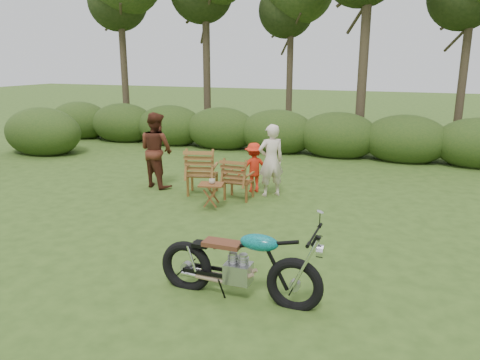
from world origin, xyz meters
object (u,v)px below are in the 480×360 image
(adult_b, at_px, (158,186))
(child, at_px, (254,192))
(adult_a, at_px, (270,196))
(side_table, at_px, (211,196))
(lawn_chair_left, at_px, (203,194))
(cup, at_px, (212,181))
(motorcycle, at_px, (238,296))
(lawn_chair_right, at_px, (239,199))

(adult_b, bearing_deg, child, -151.91)
(adult_a, bearing_deg, side_table, 18.85)
(lawn_chair_left, bearing_deg, adult_a, 179.51)
(cup, distance_m, adult_a, 1.65)
(adult_b, distance_m, child, 2.35)
(adult_a, bearing_deg, motorcycle, 64.47)
(adult_a, bearing_deg, cup, 19.10)
(lawn_chair_left, bearing_deg, adult_b, -23.15)
(motorcycle, bearing_deg, child, 106.85)
(lawn_chair_left, xyz_separation_m, adult_a, (1.50, 0.40, 0.00))
(child, bearing_deg, motorcycle, 72.57)
(adult_a, bearing_deg, child, -58.37)
(child, bearing_deg, side_table, 40.38)
(cup, distance_m, child, 1.63)
(side_table, bearing_deg, child, 74.99)
(motorcycle, distance_m, adult_a, 4.66)
(side_table, xyz_separation_m, cup, (0.02, 0.01, 0.31))
(adult_b, relative_size, child, 1.56)
(adult_b, bearing_deg, lawn_chair_left, -169.40)
(lawn_chair_left, xyz_separation_m, child, (1.03, 0.57, 0.00))
(adult_a, bearing_deg, lawn_chair_left, -22.85)
(motorcycle, height_order, lawn_chair_left, motorcycle)
(lawn_chair_right, xyz_separation_m, lawn_chair_left, (-0.92, 0.08, 0.00))
(lawn_chair_left, height_order, adult_a, adult_a)
(motorcycle, bearing_deg, adult_b, 130.81)
(motorcycle, bearing_deg, side_table, 119.51)
(lawn_chair_left, distance_m, adult_a, 1.55)
(adult_b, bearing_deg, lawn_chair_right, -168.19)
(lawn_chair_left, distance_m, child, 1.18)
(lawn_chair_right, xyz_separation_m, adult_b, (-2.20, 0.25, 0.00))
(lawn_chair_left, bearing_deg, lawn_chair_right, 159.76)
(motorcycle, distance_m, lawn_chair_right, 4.37)
(adult_a, distance_m, adult_b, 2.79)
(lawn_chair_left, height_order, side_table, lawn_chair_left)
(lawn_chair_left, relative_size, adult_a, 0.66)
(motorcycle, relative_size, lawn_chair_right, 2.25)
(lawn_chair_right, relative_size, adult_b, 0.52)
(lawn_chair_right, bearing_deg, cup, 71.62)
(lawn_chair_left, bearing_deg, cup, 110.43)
(lawn_chair_right, relative_size, lawn_chair_left, 0.86)
(child, bearing_deg, lawn_chair_left, -5.54)
(adult_a, height_order, adult_b, adult_b)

